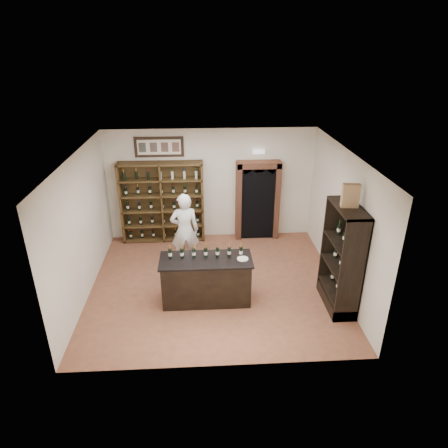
{
  "coord_description": "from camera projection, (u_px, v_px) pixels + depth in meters",
  "views": [
    {
      "loc": [
        -0.25,
        -7.63,
        5.04
      ],
      "look_at": [
        0.22,
        0.3,
        1.35
      ],
      "focal_mm": 32.0,
      "sensor_mm": 36.0,
      "label": 1
    }
  ],
  "objects": [
    {
      "name": "framed_picture",
      "position": [
        159.0,
        147.0,
        10.13
      ],
      "size": [
        1.25,
        0.04,
        0.52
      ],
      "primitive_type": "cube",
      "color": "black",
      "rests_on": "wall_back"
    },
    {
      "name": "counter_bottle_0",
      "position": [
        170.0,
        253.0,
        8.06
      ],
      "size": [
        0.07,
        0.07,
        0.3
      ],
      "color": "black",
      "rests_on": "tasting_counter"
    },
    {
      "name": "counter_bottle_4",
      "position": [
        217.0,
        252.0,
        8.11
      ],
      "size": [
        0.07,
        0.07,
        0.3
      ],
      "color": "black",
      "rests_on": "tasting_counter"
    },
    {
      "name": "emergency_light",
      "position": [
        259.0,
        152.0,
        10.29
      ],
      "size": [
        0.3,
        0.1,
        0.1
      ],
      "primitive_type": "cube",
      "color": "white",
      "rests_on": "wall_back"
    },
    {
      "name": "tasting_counter",
      "position": [
        206.0,
        280.0,
        8.28
      ],
      "size": [
        1.88,
        0.78,
        1.0
      ],
      "color": "black",
      "rests_on": "ground"
    },
    {
      "name": "ceiling",
      "position": [
        214.0,
        154.0,
        7.78
      ],
      "size": [
        5.5,
        5.5,
        0.0
      ],
      "primitive_type": "plane",
      "rotation": [
        3.14,
        0.0,
        0.0
      ],
      "color": "white",
      "rests_on": "wall_back"
    },
    {
      "name": "floor",
      "position": [
        215.0,
        284.0,
        9.04
      ],
      "size": [
        5.5,
        5.5,
        0.0
      ],
      "primitive_type": "plane",
      "color": "brown",
      "rests_on": "ground"
    },
    {
      "name": "plate",
      "position": [
        243.0,
        259.0,
        8.05
      ],
      "size": [
        0.23,
        0.23,
        0.02
      ],
      "primitive_type": "cylinder",
      "color": "silver",
      "rests_on": "tasting_counter"
    },
    {
      "name": "wine_shelf",
      "position": [
        162.0,
        202.0,
        10.62
      ],
      "size": [
        2.2,
        0.38,
        2.2
      ],
      "color": "#4F381B",
      "rests_on": "ground"
    },
    {
      "name": "wine_crate",
      "position": [
        350.0,
        196.0,
        7.34
      ],
      "size": [
        0.33,
        0.16,
        0.45
      ],
      "primitive_type": "cube",
      "rotation": [
        0.0,
        0.0,
        -0.11
      ],
      "color": "tan",
      "rests_on": "side_cabinet"
    },
    {
      "name": "wall_right",
      "position": [
        342.0,
        221.0,
        8.56
      ],
      "size": [
        0.04,
        5.0,
        3.0
      ],
      "primitive_type": "cube",
      "color": "white",
      "rests_on": "ground"
    },
    {
      "name": "counter_bottle_1",
      "position": [
        182.0,
        253.0,
        8.07
      ],
      "size": [
        0.07,
        0.07,
        0.3
      ],
      "color": "black",
      "rests_on": "tasting_counter"
    },
    {
      "name": "counter_bottle_5",
      "position": [
        229.0,
        252.0,
        8.12
      ],
      "size": [
        0.07,
        0.07,
        0.3
      ],
      "color": "black",
      "rests_on": "tasting_counter"
    },
    {
      "name": "wall_back",
      "position": [
        211.0,
        185.0,
        10.67
      ],
      "size": [
        5.5,
        0.04,
        3.0
      ],
      "primitive_type": "cube",
      "color": "white",
      "rests_on": "ground"
    },
    {
      "name": "counter_bottle_6",
      "position": [
        241.0,
        251.0,
        8.13
      ],
      "size": [
        0.07,
        0.07,
        0.3
      ],
      "color": "black",
      "rests_on": "tasting_counter"
    },
    {
      "name": "side_cabinet",
      "position": [
        341.0,
        273.0,
        8.05
      ],
      "size": [
        0.48,
        1.2,
        2.2
      ],
      "color": "black",
      "rests_on": "ground"
    },
    {
      "name": "counter_bottle_3",
      "position": [
        206.0,
        252.0,
        8.09
      ],
      "size": [
        0.07,
        0.07,
        0.3
      ],
      "color": "black",
      "rests_on": "tasting_counter"
    },
    {
      "name": "counter_bottle_2",
      "position": [
        194.0,
        253.0,
        8.08
      ],
      "size": [
        0.07,
        0.07,
        0.3
      ],
      "color": "black",
      "rests_on": "tasting_counter"
    },
    {
      "name": "wall_left",
      "position": [
        82.0,
        227.0,
        8.26
      ],
      "size": [
        0.04,
        5.0,
        3.0
      ],
      "primitive_type": "cube",
      "color": "white",
      "rests_on": "ground"
    },
    {
      "name": "shopkeeper",
      "position": [
        185.0,
        230.0,
        9.44
      ],
      "size": [
        0.72,
        0.51,
        1.85
      ],
      "primitive_type": "imported",
      "rotation": [
        0.0,
        0.0,
        3.24
      ],
      "color": "white",
      "rests_on": "ground"
    },
    {
      "name": "arched_doorway",
      "position": [
        258.0,
        199.0,
        10.74
      ],
      "size": [
        1.17,
        0.35,
        2.17
      ],
      "color": "black",
      "rests_on": "ground"
    }
  ]
}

